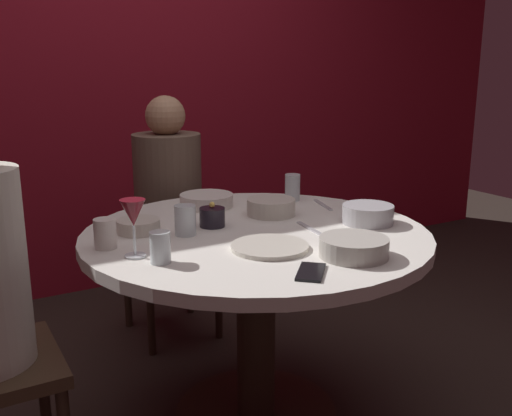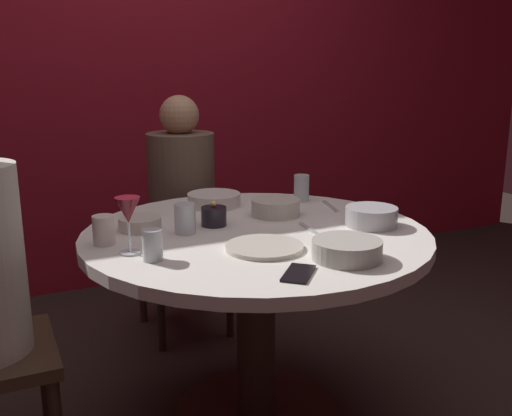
{
  "view_description": "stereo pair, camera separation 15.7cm",
  "coord_description": "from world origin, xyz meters",
  "views": [
    {
      "loc": [
        -0.96,
        -1.67,
        1.29
      ],
      "look_at": [
        0.0,
        0.0,
        0.81
      ],
      "focal_mm": 40.62,
      "sensor_mm": 36.0,
      "label": 1
    },
    {
      "loc": [
        -0.82,
        -1.74,
        1.29
      ],
      "look_at": [
        0.0,
        0.0,
        0.81
      ],
      "focal_mm": 40.62,
      "sensor_mm": 36.0,
      "label": 2
    }
  ],
  "objects": [
    {
      "name": "dinner_plate",
      "position": [
        -0.07,
        -0.2,
        0.74
      ],
      "size": [
        0.24,
        0.24,
        0.01
      ],
      "primitive_type": "cylinder",
      "color": "beige",
      "rests_on": "dining_table"
    },
    {
      "name": "cup_by_right_diner",
      "position": [
        -0.23,
        0.07,
        0.78
      ],
      "size": [
        0.07,
        0.07,
        0.1
      ],
      "primitive_type": "cylinder",
      "color": "silver",
      "rests_on": "dining_table"
    },
    {
      "name": "bowl_rice_portion",
      "position": [
        0.11,
        -0.39,
        0.76
      ],
      "size": [
        0.21,
        0.21,
        0.06
      ],
      "primitive_type": "cylinder",
      "color": "#B2ADA3",
      "rests_on": "dining_table"
    },
    {
      "name": "cell_phone",
      "position": [
        -0.08,
        -0.44,
        0.73
      ],
      "size": [
        0.15,
        0.15,
        0.01
      ],
      "primitive_type": "cube",
      "rotation": [
        0.0,
        0.0,
        5.55
      ],
      "color": "black",
      "rests_on": "dining_table"
    },
    {
      "name": "bowl_salad_center",
      "position": [
        0.0,
        0.4,
        0.76
      ],
      "size": [
        0.22,
        0.22,
        0.05
      ],
      "primitive_type": "cylinder",
      "color": "silver",
      "rests_on": "dining_table"
    },
    {
      "name": "cup_by_left_diner",
      "position": [
        -0.51,
        0.06,
        0.78
      ],
      "size": [
        0.07,
        0.07,
        0.09
      ],
      "primitive_type": "cylinder",
      "color": "silver",
      "rests_on": "dining_table"
    },
    {
      "name": "back_wall",
      "position": [
        0.0,
        1.64,
        1.3
      ],
      "size": [
        6.0,
        0.1,
        2.6
      ],
      "primitive_type": "cube",
      "color": "maroon",
      "rests_on": "ground"
    },
    {
      "name": "candle_holder",
      "position": [
        -0.11,
        0.12,
        0.76
      ],
      "size": [
        0.09,
        0.09,
        0.09
      ],
      "color": "black",
      "rests_on": "dining_table"
    },
    {
      "name": "fork_near_plate",
      "position": [
        0.17,
        -0.08,
        0.73
      ],
      "size": [
        0.04,
        0.18,
        0.01
      ],
      "primitive_type": "cube",
      "rotation": [
        0.0,
        0.0,
        -0.13
      ],
      "color": "#B7B7BC",
      "rests_on": "dining_table"
    },
    {
      "name": "cup_center_front",
      "position": [
        0.36,
        0.32,
        0.79
      ],
      "size": [
        0.06,
        0.06,
        0.11
      ],
      "primitive_type": "cylinder",
      "color": "silver",
      "rests_on": "dining_table"
    },
    {
      "name": "wine_glass",
      "position": [
        -0.45,
        -0.06,
        0.86
      ],
      "size": [
        0.08,
        0.08,
        0.18
      ],
      "color": "silver",
      "rests_on": "dining_table"
    },
    {
      "name": "bowl_sauce_side",
      "position": [
        -0.36,
        0.18,
        0.75
      ],
      "size": [
        0.15,
        0.15,
        0.05
      ],
      "primitive_type": "cylinder",
      "color": "beige",
      "rests_on": "dining_table"
    },
    {
      "name": "dining_table",
      "position": [
        0.0,
        0.0,
        0.56
      ],
      "size": [
        1.2,
        1.2,
        0.73
      ],
      "color": "silver",
      "rests_on": "ground"
    },
    {
      "name": "bowl_small_white",
      "position": [
        0.16,
        0.16,
        0.76
      ],
      "size": [
        0.18,
        0.18,
        0.06
      ],
      "primitive_type": "cylinder",
      "color": "beige",
      "rests_on": "dining_table"
    },
    {
      "name": "knife_near_plate",
      "position": [
        0.42,
        0.18,
        0.73
      ],
      "size": [
        0.06,
        0.18,
        0.01
      ],
      "primitive_type": "cube",
      "rotation": [
        0.0,
        0.0,
        -0.27
      ],
      "color": "#B7B7BC",
      "rests_on": "dining_table"
    },
    {
      "name": "seated_diner_back",
      "position": [
        0.0,
        0.82,
        0.71
      ],
      "size": [
        0.4,
        0.4,
        1.15
      ],
      "rotation": [
        0.0,
        0.0,
        4.71
      ],
      "color": "#3F2D1E",
      "rests_on": "ground"
    },
    {
      "name": "cup_near_candle",
      "position": [
        -0.41,
        -0.15,
        0.78
      ],
      "size": [
        0.06,
        0.06,
        0.09
      ],
      "primitive_type": "cylinder",
      "color": "silver",
      "rests_on": "dining_table"
    },
    {
      "name": "ground_plane",
      "position": [
        0.0,
        0.0,
        0.0
      ],
      "size": [
        8.0,
        8.0,
        0.0
      ],
      "primitive_type": "plane",
      "color": "#2D231E"
    },
    {
      "name": "bowl_serving_large",
      "position": [
        0.4,
        -0.12,
        0.76
      ],
      "size": [
        0.18,
        0.18,
        0.07
      ],
      "primitive_type": "cylinder",
      "color": "#B7B7BC",
      "rests_on": "dining_table"
    }
  ]
}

